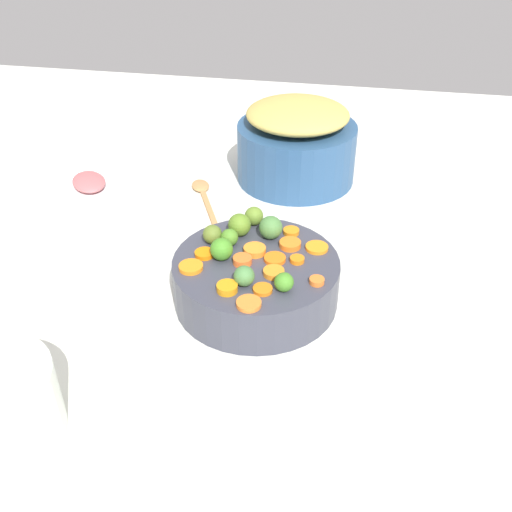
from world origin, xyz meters
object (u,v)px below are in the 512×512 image
serving_bowl_carrots (256,281)px  metal_pot (297,153)px  wooden_spoon (205,198)px  ham_plate (95,187)px

serving_bowl_carrots → metal_pot: size_ratio=1.03×
serving_bowl_carrots → metal_pot: 0.47m
metal_pot → wooden_spoon: 0.24m
metal_pot → wooden_spoon: metal_pot is taller
wooden_spoon → ham_plate: same height
metal_pot → wooden_spoon: bearing=37.3°
ham_plate → serving_bowl_carrots: bearing=143.1°
serving_bowl_carrots → wooden_spoon: size_ratio=1.04×
serving_bowl_carrots → ham_plate: serving_bowl_carrots is taller
metal_pot → wooden_spoon: size_ratio=1.01×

